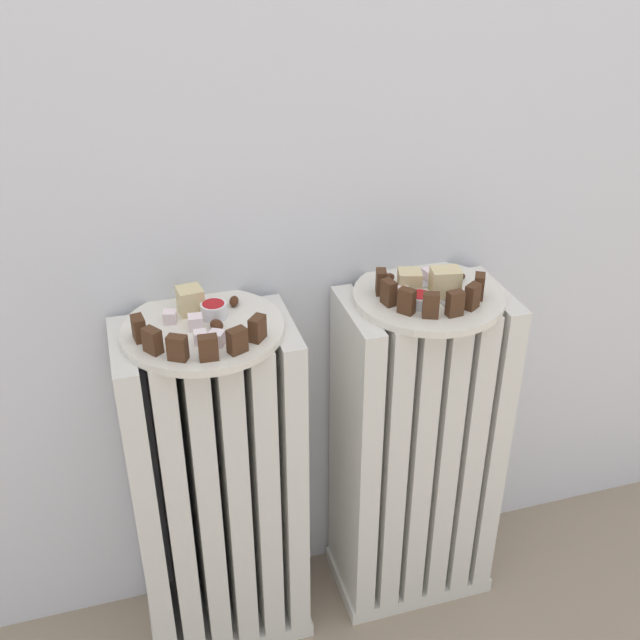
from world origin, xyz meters
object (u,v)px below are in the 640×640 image
at_px(jam_bowl_left, 214,310).
at_px(fork, 432,292).
at_px(plate_right, 428,296).
at_px(radiator_right, 416,454).
at_px(radiator_left, 218,494).
at_px(jam_bowl_right, 420,299).
at_px(plate_left, 203,329).

bearing_deg(jam_bowl_left, fork, -3.73).
bearing_deg(plate_right, radiator_right, 0.00).
height_order(radiator_left, jam_bowl_right, jam_bowl_right).
distance_m(jam_bowl_left, jam_bowl_right, 0.32).
xyz_separation_m(plate_right, fork, (0.00, -0.00, 0.01)).
distance_m(plate_left, jam_bowl_left, 0.03).
height_order(radiator_left, jam_bowl_left, jam_bowl_left).
distance_m(plate_right, fork, 0.01).
xyz_separation_m(radiator_right, jam_bowl_right, (-0.03, -0.03, 0.34)).
bearing_deg(radiator_left, fork, -0.30).
xyz_separation_m(radiator_left, plate_right, (0.36, 0.00, 0.32)).
distance_m(plate_right, jam_bowl_left, 0.34).
relative_size(radiator_left, radiator_right, 1.00).
bearing_deg(jam_bowl_right, radiator_right, 49.00).
height_order(radiator_right, plate_right, plate_right).
relative_size(radiator_right, plate_right, 2.60).
bearing_deg(fork, jam_bowl_right, -136.77).
bearing_deg(plate_right, jam_bowl_left, 176.54).
height_order(radiator_right, jam_bowl_left, jam_bowl_left).
bearing_deg(jam_bowl_right, plate_right, 49.00).
height_order(jam_bowl_left, fork, jam_bowl_left).
xyz_separation_m(radiator_right, plate_right, (-0.00, 0.00, 0.32)).
bearing_deg(radiator_left, radiator_right, 0.00).
relative_size(radiator_right, fork, 6.45).
relative_size(jam_bowl_left, jam_bowl_right, 1.00).
xyz_separation_m(jam_bowl_right, fork, (0.03, 0.03, -0.01)).
xyz_separation_m(plate_left, jam_bowl_right, (0.33, -0.03, 0.02)).
relative_size(radiator_left, plate_right, 2.60).
height_order(radiator_right, jam_bowl_right, jam_bowl_right).
bearing_deg(plate_left, jam_bowl_left, 44.71).
height_order(radiator_left, plate_right, plate_right).
bearing_deg(jam_bowl_left, plate_left, -135.29).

